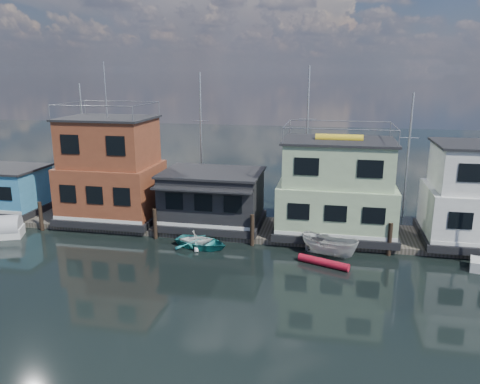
% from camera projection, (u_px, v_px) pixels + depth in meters
% --- Properties ---
extents(ground, '(160.00, 160.00, 0.00)m').
position_uv_depth(ground, '(164.00, 305.00, 23.92)').
color(ground, black).
rests_on(ground, ground).
extents(dock, '(48.00, 5.00, 0.40)m').
position_uv_depth(dock, '(219.00, 227.00, 35.25)').
color(dock, '#595147').
rests_on(dock, ground).
extents(houseboat_blue, '(6.40, 4.90, 3.66)m').
position_uv_depth(houseboat_blue, '(5.00, 190.00, 38.14)').
color(houseboat_blue, black).
rests_on(houseboat_blue, dock).
extents(houseboat_red, '(7.40, 5.90, 11.86)m').
position_uv_depth(houseboat_red, '(111.00, 172.00, 35.87)').
color(houseboat_red, black).
rests_on(houseboat_red, dock).
extents(houseboat_dark, '(7.40, 6.10, 4.06)m').
position_uv_depth(houseboat_dark, '(212.00, 198.00, 34.77)').
color(houseboat_dark, black).
rests_on(houseboat_dark, dock).
extents(houseboat_green, '(8.40, 5.90, 7.03)m').
position_uv_depth(houseboat_green, '(336.00, 189.00, 32.80)').
color(houseboat_green, black).
rests_on(houseboat_green, dock).
extents(pilings, '(42.28, 0.28, 2.20)m').
position_uv_depth(pilings, '(205.00, 227.00, 32.43)').
color(pilings, '#2D2116').
rests_on(pilings, ground).
extents(background_masts, '(36.40, 0.16, 12.00)m').
position_uv_depth(background_masts, '(292.00, 146.00, 38.69)').
color(background_masts, silver).
rests_on(background_masts, ground).
extents(motorboat, '(4.18, 2.98, 1.52)m').
position_uv_depth(motorboat, '(329.00, 246.00, 29.93)').
color(motorboat, beige).
rests_on(motorboat, ground).
extents(dinghy_teal, '(4.32, 3.57, 0.78)m').
position_uv_depth(dinghy_teal, '(201.00, 242.00, 31.57)').
color(dinghy_teal, teal).
rests_on(dinghy_teal, ground).
extents(dinghy_white, '(2.61, 2.37, 1.20)m').
position_uv_depth(dinghy_white, '(196.00, 239.00, 31.60)').
color(dinghy_white, white).
rests_on(dinghy_white, ground).
extents(red_kayak, '(3.18, 1.62, 0.47)m').
position_uv_depth(red_kayak, '(323.00, 262.00, 28.66)').
color(red_kayak, '#A91225').
rests_on(red_kayak, ground).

